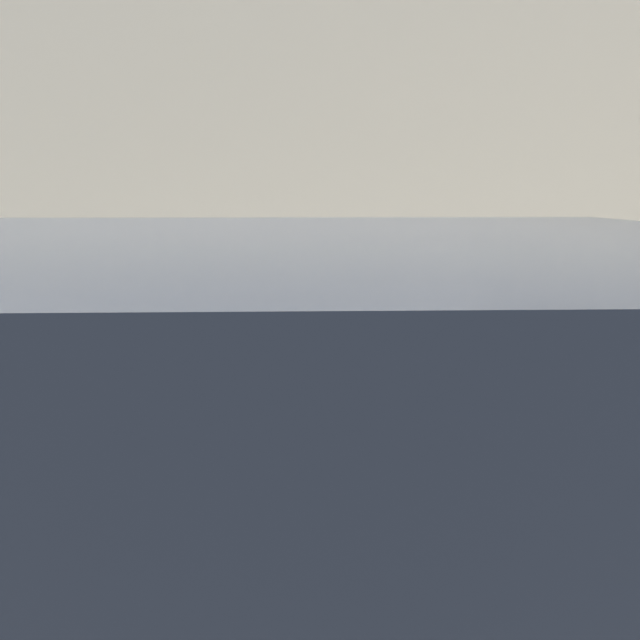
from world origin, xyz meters
The scene contains 3 objects.
sidewalk centered at (0.00, 2.20, 0.06)m, with size 24.00×2.80×0.11m.
building_facade centered at (0.00, 5.29, 2.60)m, with size 24.00×0.30×5.20m.
parking_meter centered at (0.57, 1.01, 1.09)m, with size 0.19×0.12×1.53m.
Camera 1 is at (0.44, -1.69, 1.92)m, focal length 35.00 mm.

